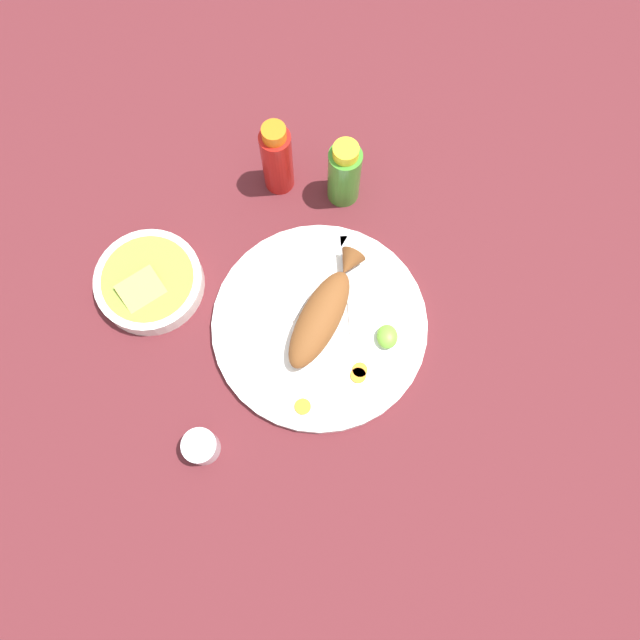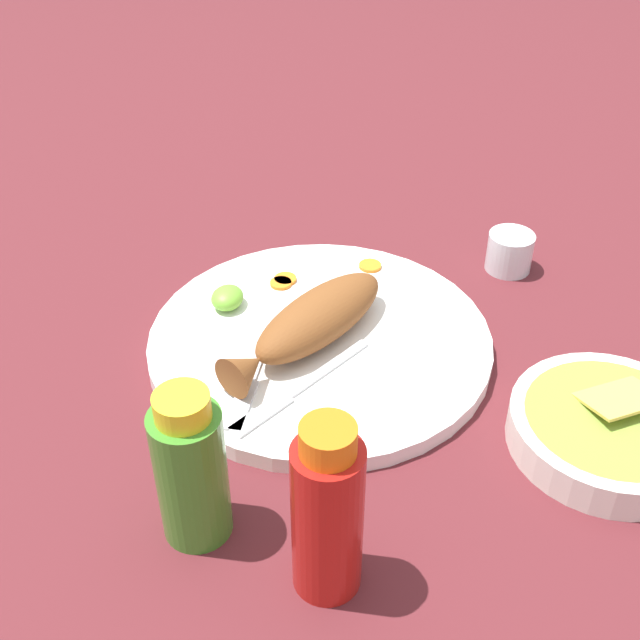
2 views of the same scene
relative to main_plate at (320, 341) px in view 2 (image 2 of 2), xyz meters
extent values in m
plane|color=#561E23|center=(0.00, 0.00, -0.01)|extent=(4.00, 4.00, 0.00)
cylinder|color=white|center=(0.00, 0.00, 0.00)|extent=(0.37, 0.37, 0.02)
ellipsoid|color=brown|center=(0.00, 0.00, 0.03)|extent=(0.20, 0.14, 0.05)
cone|color=brown|center=(-0.10, 0.05, 0.03)|extent=(0.06, 0.06, 0.05)
cube|color=silver|center=(-0.05, -0.02, 0.01)|extent=(0.10, 0.07, 0.00)
cube|color=silver|center=(-0.13, 0.02, 0.01)|extent=(0.07, 0.05, 0.00)
cube|color=silver|center=(-0.03, 0.05, 0.01)|extent=(0.12, 0.02, 0.00)
cube|color=silver|center=(-0.13, 0.05, 0.01)|extent=(0.07, 0.02, 0.00)
cylinder|color=orange|center=(0.14, -0.03, 0.01)|extent=(0.03, 0.03, 0.00)
cylinder|color=orange|center=(0.09, 0.06, 0.01)|extent=(0.03, 0.03, 0.00)
cylinder|color=orange|center=(0.08, 0.07, 0.01)|extent=(0.03, 0.03, 0.00)
ellipsoid|color=#6BB233|center=(0.03, 0.11, 0.02)|extent=(0.04, 0.04, 0.02)
cylinder|color=#B21914|center=(-0.28, -0.07, 0.06)|extent=(0.05, 0.05, 0.14)
cylinder|color=orange|center=(-0.28, -0.07, 0.15)|extent=(0.04, 0.04, 0.02)
cylinder|color=#3D8428|center=(-0.26, 0.04, 0.06)|extent=(0.06, 0.06, 0.13)
cylinder|color=yellow|center=(-0.26, 0.04, 0.13)|extent=(0.04, 0.04, 0.02)
cylinder|color=silver|center=(0.21, -0.19, 0.02)|extent=(0.06, 0.06, 0.05)
cylinder|color=white|center=(0.21, -0.19, 0.00)|extent=(0.05, 0.05, 0.02)
cylinder|color=white|center=(-0.08, -0.30, 0.01)|extent=(0.19, 0.19, 0.04)
cylinder|color=olive|center=(-0.08, -0.30, 0.02)|extent=(0.16, 0.16, 0.01)
cube|color=gold|center=(-0.04, -0.30, 0.03)|extent=(0.11, 0.10, 0.02)
camera|label=1|loc=(0.31, 0.00, 1.02)|focal=35.00mm
camera|label=2|loc=(-0.66, -0.16, 0.54)|focal=45.00mm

